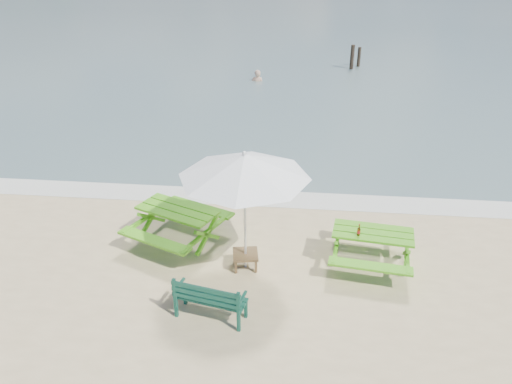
# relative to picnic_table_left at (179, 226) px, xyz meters

# --- Properties ---
(foam_strip) EXTENTS (22.00, 0.90, 0.01)m
(foam_strip) POSITION_rel_picnic_table_left_xyz_m (1.57, 2.21, -0.39)
(foam_strip) COLOR silver
(foam_strip) RESTS_ON ground
(picnic_table_left) EXTENTS (2.34, 2.44, 0.82)m
(picnic_table_left) POSITION_rel_picnic_table_left_xyz_m (0.00, 0.00, 0.00)
(picnic_table_left) COLOR #51AD1A
(picnic_table_left) RESTS_ON ground
(picnic_table_right) EXTENTS (1.80, 1.95, 0.75)m
(picnic_table_right) POSITION_rel_picnic_table_left_xyz_m (4.08, -0.40, -0.03)
(picnic_table_right) COLOR #4A9F18
(picnic_table_right) RESTS_ON ground
(park_bench) EXTENTS (1.32, 0.68, 0.77)m
(park_bench) POSITION_rel_picnic_table_left_xyz_m (1.14, -2.34, -0.16)
(park_bench) COLOR #0F4031
(park_bench) RESTS_ON ground
(side_table) EXTENTS (0.57, 0.57, 0.32)m
(side_table) POSITION_rel_picnic_table_left_xyz_m (1.56, -0.79, -0.22)
(side_table) COLOR brown
(side_table) RESTS_ON ground
(patio_umbrella) EXTENTS (2.87, 2.87, 2.47)m
(patio_umbrella) POSITION_rel_picnic_table_left_xyz_m (1.56, -0.79, 1.85)
(patio_umbrella) COLOR silver
(patio_umbrella) RESTS_ON ground
(beer_bottle) EXTENTS (0.06, 0.06, 0.25)m
(beer_bottle) POSITION_rel_picnic_table_left_xyz_m (3.78, -0.56, 0.44)
(beer_bottle) COLOR #915015
(beer_bottle) RESTS_ON picnic_table_right
(swimmer) EXTENTS (0.65, 0.46, 1.68)m
(swimmer) POSITION_rel_picnic_table_left_xyz_m (0.32, 13.95, -0.71)
(swimmer) COLOR tan
(swimmer) RESTS_ON ground
(mooring_pilings) EXTENTS (0.58, 0.78, 1.40)m
(mooring_pilings) POSITION_rel_picnic_table_left_xyz_m (5.00, 17.05, 0.06)
(mooring_pilings) COLOR black
(mooring_pilings) RESTS_ON ground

